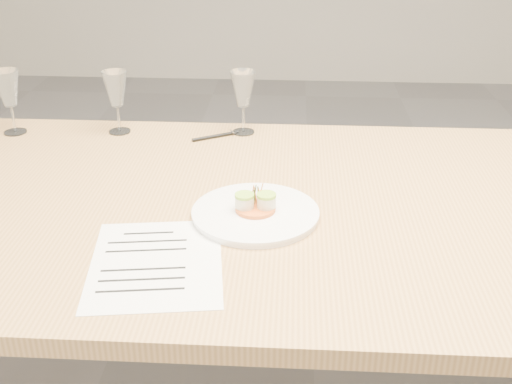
# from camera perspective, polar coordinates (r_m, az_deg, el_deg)

# --- Properties ---
(dining_table) EXTENTS (2.40, 1.00, 0.75)m
(dining_table) POSITION_cam_1_polar(r_m,az_deg,el_deg) (1.48, 6.44, -3.29)
(dining_table) COLOR tan
(dining_table) RESTS_ON ground
(dinner_plate) EXTENTS (0.27, 0.27, 0.07)m
(dinner_plate) POSITION_cam_1_polar(r_m,az_deg,el_deg) (1.38, -0.03, -1.80)
(dinner_plate) COLOR white
(dinner_plate) RESTS_ON dining_table
(recipe_sheet) EXTENTS (0.29, 0.35, 0.00)m
(recipe_sheet) POSITION_cam_1_polar(r_m,az_deg,el_deg) (1.24, -8.89, -6.22)
(recipe_sheet) COLOR white
(recipe_sheet) RESTS_ON dining_table
(ballpoint_pen) EXTENTS (0.13, 0.08, 0.01)m
(ballpoint_pen) POSITION_cam_1_polar(r_m,az_deg,el_deg) (1.81, -3.60, 4.98)
(ballpoint_pen) COLOR black
(ballpoint_pen) RESTS_ON dining_table
(wine_glass_0) EXTENTS (0.07, 0.07, 0.18)m
(wine_glass_0) POSITION_cam_1_polar(r_m,az_deg,el_deg) (1.93, -21.18, 8.47)
(wine_glass_0) COLOR white
(wine_glass_0) RESTS_ON dining_table
(wine_glass_1) EXTENTS (0.07, 0.07, 0.18)m
(wine_glass_1) POSITION_cam_1_polar(r_m,az_deg,el_deg) (1.85, -12.37, 8.82)
(wine_glass_1) COLOR white
(wine_glass_1) RESTS_ON dining_table
(wine_glass_2) EXTENTS (0.07, 0.07, 0.18)m
(wine_glass_2) POSITION_cam_1_polar(r_m,az_deg,el_deg) (1.80, -1.16, 9.02)
(wine_glass_2) COLOR white
(wine_glass_2) RESTS_ON dining_table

